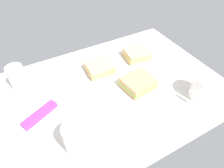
{
  "coord_description": "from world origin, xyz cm",
  "views": [
    {
      "loc": [
        -27.35,
        -49.6,
        59.61
      ],
      "look_at": [
        0.0,
        0.0,
        5.0
      ],
      "focal_mm": 32.2,
      "sensor_mm": 36.0,
      "label": 1
    }
  ],
  "objects_px": {
    "coffee_mug_milky": "(78,137)",
    "sandwich_main": "(100,68)",
    "snack_bar": "(40,114)",
    "sandwich_extra": "(138,83)",
    "glass_of_milk": "(18,79)",
    "sandwich_side": "(137,54)",
    "paper_napkin": "(131,122)",
    "coffee_mug_black": "(204,87)"
  },
  "relations": [
    {
      "from": "coffee_mug_black",
      "to": "paper_napkin",
      "type": "relative_size",
      "value": 0.81
    },
    {
      "from": "sandwich_main",
      "to": "sandwich_side",
      "type": "bearing_deg",
      "value": 2.07
    },
    {
      "from": "sandwich_main",
      "to": "paper_napkin",
      "type": "distance_m",
      "value": 0.3
    },
    {
      "from": "sandwich_extra",
      "to": "snack_bar",
      "type": "relative_size",
      "value": 0.96
    },
    {
      "from": "coffee_mug_black",
      "to": "sandwich_side",
      "type": "distance_m",
      "value": 0.34
    },
    {
      "from": "sandwich_main",
      "to": "paper_napkin",
      "type": "xyz_separation_m",
      "value": [
        -0.03,
        -0.29,
        -0.02
      ]
    },
    {
      "from": "coffee_mug_milky",
      "to": "sandwich_main",
      "type": "distance_m",
      "value": 0.36
    },
    {
      "from": "sandwich_extra",
      "to": "snack_bar",
      "type": "distance_m",
      "value": 0.39
    },
    {
      "from": "sandwich_extra",
      "to": "sandwich_main",
      "type": "bearing_deg",
      "value": 119.77
    },
    {
      "from": "sandwich_extra",
      "to": "coffee_mug_milky",
      "type": "bearing_deg",
      "value": -156.58
    },
    {
      "from": "sandwich_main",
      "to": "sandwich_extra",
      "type": "xyz_separation_m",
      "value": [
        0.09,
        -0.16,
        0.0
      ]
    },
    {
      "from": "sandwich_main",
      "to": "snack_bar",
      "type": "xyz_separation_m",
      "value": [
        -0.29,
        -0.12,
        -0.01
      ]
    },
    {
      "from": "coffee_mug_black",
      "to": "paper_napkin",
      "type": "bearing_deg",
      "value": 175.04
    },
    {
      "from": "paper_napkin",
      "to": "coffee_mug_black",
      "type": "bearing_deg",
      "value": -4.96
    },
    {
      "from": "coffee_mug_black",
      "to": "snack_bar",
      "type": "xyz_separation_m",
      "value": [
        -0.57,
        0.2,
        -0.04
      ]
    },
    {
      "from": "sandwich_extra",
      "to": "paper_napkin",
      "type": "relative_size",
      "value": 0.91
    },
    {
      "from": "coffee_mug_milky",
      "to": "sandwich_main",
      "type": "height_order",
      "value": "coffee_mug_milky"
    },
    {
      "from": "coffee_mug_black",
      "to": "sandwich_side",
      "type": "xyz_separation_m",
      "value": [
        -0.08,
        0.33,
        -0.03
      ]
    },
    {
      "from": "coffee_mug_black",
      "to": "glass_of_milk",
      "type": "height_order",
      "value": "glass_of_milk"
    },
    {
      "from": "coffee_mug_milky",
      "to": "snack_bar",
      "type": "relative_size",
      "value": 0.79
    },
    {
      "from": "sandwich_side",
      "to": "paper_napkin",
      "type": "distance_m",
      "value": 0.38
    },
    {
      "from": "coffee_mug_milky",
      "to": "sandwich_extra",
      "type": "bearing_deg",
      "value": 23.42
    },
    {
      "from": "sandwich_extra",
      "to": "glass_of_milk",
      "type": "height_order",
      "value": "glass_of_milk"
    },
    {
      "from": "coffee_mug_milky",
      "to": "glass_of_milk",
      "type": "bearing_deg",
      "value": 106.74
    },
    {
      "from": "coffee_mug_black",
      "to": "coffee_mug_milky",
      "type": "relative_size",
      "value": 1.08
    },
    {
      "from": "coffee_mug_milky",
      "to": "sandwich_main",
      "type": "relative_size",
      "value": 0.93
    },
    {
      "from": "coffee_mug_black",
      "to": "sandwich_extra",
      "type": "distance_m",
      "value": 0.24
    },
    {
      "from": "coffee_mug_milky",
      "to": "sandwich_main",
      "type": "bearing_deg",
      "value": 53.76
    },
    {
      "from": "coffee_mug_black",
      "to": "snack_bar",
      "type": "height_order",
      "value": "coffee_mug_black"
    },
    {
      "from": "sandwich_main",
      "to": "coffee_mug_milky",
      "type": "bearing_deg",
      "value": -126.24
    },
    {
      "from": "coffee_mug_black",
      "to": "glass_of_milk",
      "type": "distance_m",
      "value": 0.71
    },
    {
      "from": "glass_of_milk",
      "to": "snack_bar",
      "type": "xyz_separation_m",
      "value": [
        0.03,
        -0.18,
        -0.04
      ]
    },
    {
      "from": "sandwich_extra",
      "to": "glass_of_milk",
      "type": "xyz_separation_m",
      "value": [
        -0.41,
        0.23,
        0.03
      ]
    },
    {
      "from": "sandwich_extra",
      "to": "snack_bar",
      "type": "xyz_separation_m",
      "value": [
        -0.39,
        0.04,
        -0.01
      ]
    },
    {
      "from": "coffee_mug_black",
      "to": "sandwich_main",
      "type": "relative_size",
      "value": 1.0
    },
    {
      "from": "paper_napkin",
      "to": "sandwich_main",
      "type": "bearing_deg",
      "value": 84.88
    },
    {
      "from": "coffee_mug_milky",
      "to": "sandwich_side",
      "type": "relative_size",
      "value": 0.89
    },
    {
      "from": "coffee_mug_milky",
      "to": "sandwich_main",
      "type": "xyz_separation_m",
      "value": [
        0.21,
        0.29,
        -0.03
      ]
    },
    {
      "from": "sandwich_main",
      "to": "paper_napkin",
      "type": "relative_size",
      "value": 0.81
    },
    {
      "from": "sandwich_side",
      "to": "paper_napkin",
      "type": "relative_size",
      "value": 0.84
    },
    {
      "from": "sandwich_side",
      "to": "sandwich_extra",
      "type": "bearing_deg",
      "value": -122.48
    },
    {
      "from": "coffee_mug_milky",
      "to": "glass_of_milk",
      "type": "xyz_separation_m",
      "value": [
        -0.11,
        0.36,
        -0.01
      ]
    }
  ]
}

